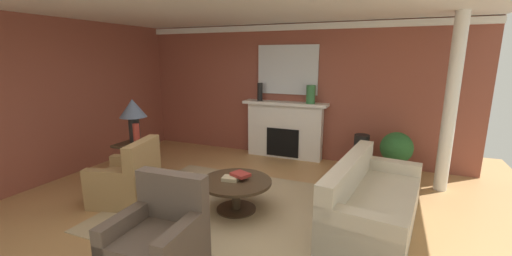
# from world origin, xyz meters

# --- Properties ---
(ground_plane) EXTENTS (8.64, 8.64, 0.00)m
(ground_plane) POSITION_xyz_m (0.00, 0.00, 0.00)
(ground_plane) COLOR tan
(wall_fireplace) EXTENTS (7.25, 0.12, 2.79)m
(wall_fireplace) POSITION_xyz_m (0.00, 2.92, 1.40)
(wall_fireplace) COLOR brown
(wall_fireplace) RESTS_ON ground_plane
(wall_window) EXTENTS (0.12, 6.33, 2.79)m
(wall_window) POSITION_xyz_m (-3.38, 0.30, 1.40)
(wall_window) COLOR brown
(wall_window) RESTS_ON ground_plane
(ceiling_panel) EXTENTS (7.25, 6.33, 0.06)m
(ceiling_panel) POSITION_xyz_m (0.00, 0.30, 2.82)
(ceiling_panel) COLOR white
(crown_moulding) EXTENTS (7.25, 0.08, 0.12)m
(crown_moulding) POSITION_xyz_m (0.00, 2.84, 2.71)
(crown_moulding) COLOR white
(area_rug) EXTENTS (3.42, 2.72, 0.01)m
(area_rug) POSITION_xyz_m (0.13, 0.08, 0.01)
(area_rug) COLOR tan
(area_rug) RESTS_ON ground_plane
(fireplace) EXTENTS (1.80, 0.35, 1.21)m
(fireplace) POSITION_xyz_m (-0.01, 2.71, 0.57)
(fireplace) COLOR white
(fireplace) RESTS_ON ground_plane
(mantel_mirror) EXTENTS (1.29, 0.04, 1.01)m
(mantel_mirror) POSITION_xyz_m (-0.01, 2.83, 1.86)
(mantel_mirror) COLOR silver
(sofa) EXTENTS (1.17, 2.20, 0.85)m
(sofa) POSITION_xyz_m (1.90, 0.37, 0.30)
(sofa) COLOR beige
(sofa) RESTS_ON ground_plane
(armchair_near_window) EXTENTS (0.96, 0.96, 0.95)m
(armchair_near_window) POSITION_xyz_m (-1.50, -0.28, 0.31)
(armchair_near_window) COLOR #9E7A4C
(armchair_near_window) RESTS_ON ground_plane
(armchair_facing_fireplace) EXTENTS (0.83, 0.83, 0.95)m
(armchair_facing_fireplace) POSITION_xyz_m (-0.02, -1.38, 0.31)
(armchair_facing_fireplace) COLOR brown
(armchair_facing_fireplace) RESTS_ON ground_plane
(coffee_table) EXTENTS (1.00, 1.00, 0.45)m
(coffee_table) POSITION_xyz_m (0.13, 0.08, 0.34)
(coffee_table) COLOR #3D2D1E
(coffee_table) RESTS_ON ground_plane
(side_table) EXTENTS (0.56, 0.56, 0.70)m
(side_table) POSITION_xyz_m (-1.90, 0.37, 0.40)
(side_table) COLOR #3D2D1E
(side_table) RESTS_ON ground_plane
(table_lamp) EXTENTS (0.44, 0.44, 0.75)m
(table_lamp) POSITION_xyz_m (-1.90, 0.37, 1.22)
(table_lamp) COLOR black
(table_lamp) RESTS_ON side_table
(vase_tall_corner) EXTENTS (0.28, 0.28, 0.71)m
(vase_tall_corner) POSITION_xyz_m (1.60, 2.41, 0.36)
(vase_tall_corner) COLOR black
(vase_tall_corner) RESTS_ON ground_plane
(vase_on_side_table) EXTENTS (0.11, 0.11, 0.37)m
(vase_on_side_table) POSITION_xyz_m (-1.75, 0.25, 0.89)
(vase_on_side_table) COLOR #9E3328
(vase_on_side_table) RESTS_ON side_table
(vase_mantel_right) EXTENTS (0.18, 0.18, 0.37)m
(vase_mantel_right) POSITION_xyz_m (0.54, 2.66, 1.39)
(vase_mantel_right) COLOR #33703D
(vase_mantel_right) RESTS_ON fireplace
(vase_mantel_left) EXTENTS (0.11, 0.11, 0.38)m
(vase_mantel_left) POSITION_xyz_m (-0.56, 2.66, 1.40)
(vase_mantel_left) COLOR black
(vase_mantel_left) RESTS_ON fireplace
(book_red_cover) EXTENTS (0.25, 0.20, 0.05)m
(book_red_cover) POSITION_xyz_m (0.06, 0.06, 0.48)
(book_red_cover) COLOR tan
(book_red_cover) RESTS_ON coffee_table
(book_art_folio) EXTENTS (0.30, 0.27, 0.04)m
(book_art_folio) POSITION_xyz_m (0.17, 0.14, 0.52)
(book_art_folio) COLOR maroon
(book_art_folio) RESTS_ON coffee_table
(potted_plant) EXTENTS (0.56, 0.56, 0.83)m
(potted_plant) POSITION_xyz_m (2.20, 2.33, 0.49)
(potted_plant) COLOR #333333
(potted_plant) RESTS_ON ground_plane
(column_white) EXTENTS (0.20, 0.20, 2.79)m
(column_white) POSITION_xyz_m (2.89, 2.03, 1.40)
(column_white) COLOR white
(column_white) RESTS_ON ground_plane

